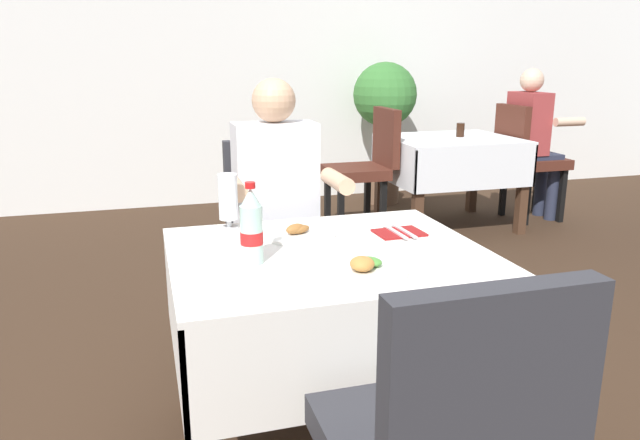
{
  "coord_description": "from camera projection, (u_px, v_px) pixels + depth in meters",
  "views": [
    {
      "loc": [
        -0.46,
        -1.81,
        1.34
      ],
      "look_at": [
        0.1,
        0.09,
        0.81
      ],
      "focal_mm": 33.8,
      "sensor_mm": 36.0,
      "label": 1
    }
  ],
  "objects": [
    {
      "name": "plate_near_camera",
      "position": [
        364.0,
        269.0,
        1.78
      ],
      "size": [
        0.26,
        0.26,
        0.05
      ],
      "color": "white",
      "rests_on": "main_dining_table"
    },
    {
      "name": "beer_glass_left",
      "position": [
        228.0,
        201.0,
        2.22
      ],
      "size": [
        0.07,
        0.07,
        0.21
      ],
      "color": "white",
      "rests_on": "main_dining_table"
    },
    {
      "name": "seated_diner_far",
      "position": [
        278.0,
        206.0,
        2.65
      ],
      "size": [
        0.5,
        0.46,
        1.26
      ],
      "color": "#282D42",
      "rests_on": "ground"
    },
    {
      "name": "background_dining_table",
      "position": [
        449.0,
        159.0,
        4.84
      ],
      "size": [
        1.01,
        0.86,
        0.73
      ],
      "color": "white",
      "rests_on": "ground"
    },
    {
      "name": "background_chair_left",
      "position": [
        366.0,
        163.0,
        4.64
      ],
      "size": [
        0.5,
        0.44,
        0.97
      ],
      "color": "#4C2319",
      "rests_on": "ground"
    },
    {
      "name": "background_chair_right",
      "position": [
        526.0,
        155.0,
        5.03
      ],
      "size": [
        0.5,
        0.44,
        0.97
      ],
      "color": "#4C2319",
      "rests_on": "ground"
    },
    {
      "name": "napkin_cutlery_set",
      "position": [
        399.0,
        232.0,
        2.18
      ],
      "size": [
        0.18,
        0.19,
        0.01
      ],
      "color": "maroon",
      "rests_on": "main_dining_table"
    },
    {
      "name": "chair_far_diner_seat",
      "position": [
        276.0,
        233.0,
        2.79
      ],
      "size": [
        0.44,
        0.5,
        0.97
      ],
      "color": "#2D2D33",
      "rests_on": "ground"
    },
    {
      "name": "background_table_tumbler",
      "position": [
        460.0,
        130.0,
        4.82
      ],
      "size": [
        0.06,
        0.06,
        0.11
      ],
      "primitive_type": "cylinder",
      "color": "black",
      "rests_on": "background_dining_table"
    },
    {
      "name": "background_patron",
      "position": [
        533.0,
        136.0,
        5.0
      ],
      "size": [
        0.46,
        0.5,
        1.26
      ],
      "color": "#282D42",
      "rests_on": "ground"
    },
    {
      "name": "potted_plant_corner",
      "position": [
        385.0,
        108.0,
        5.55
      ],
      "size": [
        0.59,
        0.59,
        1.31
      ],
      "color": "brown",
      "rests_on": "ground"
    },
    {
      "name": "plate_far_diner",
      "position": [
        299.0,
        233.0,
        2.15
      ],
      "size": [
        0.26,
        0.26,
        0.05
      ],
      "color": "white",
      "rests_on": "main_dining_table"
    },
    {
      "name": "main_dining_table",
      "position": [
        328.0,
        300.0,
        2.03
      ],
      "size": [
        1.03,
        0.86,
        0.73
      ],
      "color": "white",
      "rests_on": "ground"
    },
    {
      "name": "cola_bottle_primary",
      "position": [
        251.0,
        228.0,
        1.84
      ],
      "size": [
        0.07,
        0.07,
        0.26
      ],
      "color": "silver",
      "rests_on": "main_dining_table"
    },
    {
      "name": "back_wall",
      "position": [
        189.0,
        35.0,
        5.36
      ],
      "size": [
        11.0,
        0.12,
        3.07
      ],
      "primitive_type": "cube",
      "color": "white",
      "rests_on": "ground"
    }
  ]
}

